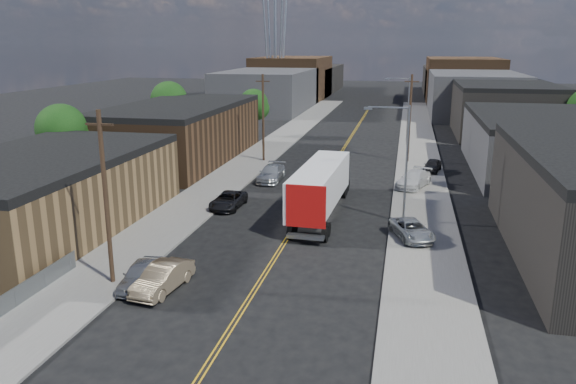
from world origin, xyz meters
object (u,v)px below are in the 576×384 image
at_px(car_left_a, 141,274).
at_px(car_left_b, 163,278).
at_px(car_left_c, 228,200).
at_px(car_right_lot_b, 414,179).
at_px(semi_truck, 323,183).
at_px(car_right_lot_a, 412,230).
at_px(car_left_d, 271,173).
at_px(car_right_lot_c, 432,165).

relative_size(car_left_a, car_left_b, 0.93).
distance_m(car_left_c, car_right_lot_b, 18.12).
height_order(semi_truck, car_right_lot_a, semi_truck).
bearing_deg(car_left_b, car_right_lot_b, 69.79).
relative_size(car_left_a, car_left_d, 0.80).
bearing_deg(semi_truck, car_left_b, -108.92).
bearing_deg(car_right_lot_a, car_left_c, 140.26).
bearing_deg(car_left_a, car_left_d, 81.59).
bearing_deg(car_left_b, car_left_d, 97.95).
height_order(semi_truck, car_right_lot_c, semi_truck).
xyz_separation_m(car_left_c, car_right_lot_a, (15.00, -4.94, 0.12)).
xyz_separation_m(car_left_a, car_left_c, (0.00, 16.00, -0.06)).
xyz_separation_m(car_left_c, car_left_d, (1.30, 10.02, 0.11)).
distance_m(car_left_a, car_right_lot_a, 18.63).
relative_size(car_left_a, car_left_c, 0.89).
relative_size(semi_truck, car_right_lot_b, 3.08).
bearing_deg(car_right_lot_c, car_left_a, -104.93).
height_order(car_left_b, car_right_lot_b, car_right_lot_b).
bearing_deg(car_left_b, car_right_lot_c, 72.34).
bearing_deg(semi_truck, car_right_lot_a, -35.47).
distance_m(semi_truck, car_right_lot_b, 11.91).
relative_size(semi_truck, car_right_lot_a, 3.53).
bearing_deg(car_left_a, semi_truck, 58.93).
bearing_deg(car_left_b, car_left_c, 102.66).
distance_m(car_left_b, car_left_c, 16.30).
distance_m(car_left_a, car_right_lot_c, 37.23).
distance_m(car_left_c, car_left_d, 10.10).
distance_m(car_left_d, car_right_lot_c, 17.37).
relative_size(semi_truck, car_left_c, 3.38).
bearing_deg(car_left_b, semi_truck, 76.56).
relative_size(car_left_a, car_right_lot_a, 0.94).
relative_size(semi_truck, car_left_b, 3.51).
bearing_deg(semi_truck, car_left_a, -113.27).
distance_m(car_left_b, car_right_lot_b, 29.50).
bearing_deg(car_right_lot_a, car_right_lot_c, 62.81).
bearing_deg(car_left_c, car_left_d, 83.81).
distance_m(car_right_lot_a, car_right_lot_b, 14.77).
height_order(car_left_b, car_right_lot_a, car_left_b).
bearing_deg(car_right_lot_b, semi_truck, -107.78).
relative_size(car_left_c, car_left_d, 0.89).
distance_m(semi_truck, car_right_lot_c, 18.98).
height_order(car_left_c, car_left_d, car_left_d).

